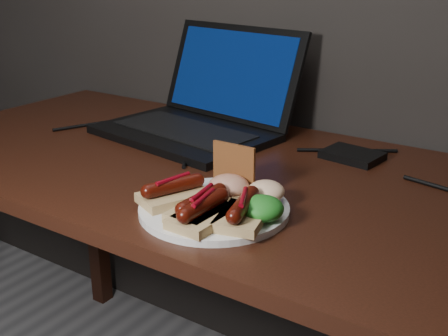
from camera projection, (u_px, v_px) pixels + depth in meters
desk at (195, 199)px, 1.22m from camera, size 1.40×0.70×0.75m
laptop at (201, 111)px, 1.37m from camera, size 0.45×0.41×0.25m
hard_drive at (352, 155)px, 1.20m from camera, size 0.13×0.10×0.02m
desk_cables at (244, 149)px, 1.25m from camera, size 0.96×0.35×0.01m
plate at (214, 209)px, 0.95m from camera, size 0.32×0.32×0.01m
bread_sausage_left at (174, 192)px, 0.96m from camera, size 0.11×0.13×0.04m
bread_sausage_center at (202, 206)px, 0.90m from camera, size 0.07×0.12×0.04m
bread_sausage_right at (243, 211)px, 0.88m from camera, size 0.10×0.13×0.04m
bread_sausage_extra at (204, 212)px, 0.88m from camera, size 0.07×0.12×0.04m
crispbread at (234, 167)px, 1.00m from camera, size 0.09×0.01×0.08m
salad_greens at (262, 208)px, 0.89m from camera, size 0.07×0.07×0.04m
salsa_mound at (229, 186)px, 0.97m from camera, size 0.07×0.07×0.04m
coleslaw_mound at (266, 191)px, 0.96m from camera, size 0.06×0.06×0.04m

